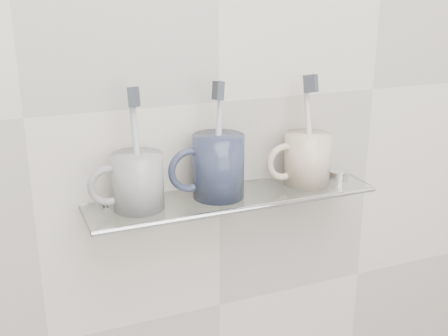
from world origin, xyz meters
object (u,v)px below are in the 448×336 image
shelf_glass (233,197)px  mug_center (218,166)px  mug_right (307,159)px  mug_left (138,181)px

shelf_glass → mug_center: 0.06m
mug_center → shelf_glass: bearing=-22.4°
mug_right → shelf_glass: bearing=167.4°
shelf_glass → mug_left: (-0.16, 0.00, 0.05)m
mug_center → mug_right: (0.17, 0.00, -0.01)m
mug_left → mug_right: 0.31m
mug_left → mug_right: mug_right is taller
shelf_glass → mug_center: mug_center is taller
shelf_glass → mug_left: size_ratio=5.49×
mug_right → mug_left: bearing=165.4°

